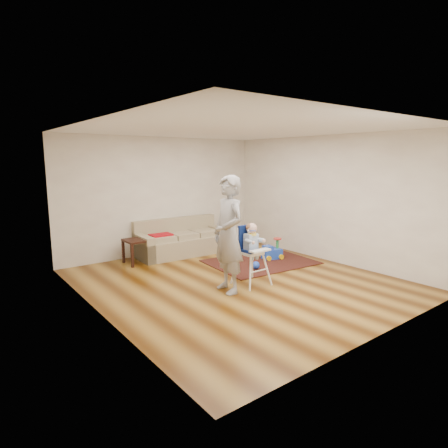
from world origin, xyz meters
TOP-DOWN VIEW (x-y plane):
  - ground at (0.00, 0.00)m, footprint 5.50×5.50m
  - room_envelope at (0.00, 0.53)m, footprint 5.04×5.52m
  - sofa at (0.23, 2.30)m, footprint 2.15×0.94m
  - side_table at (-0.93, 2.20)m, footprint 0.52×0.52m
  - area_rug at (1.20, 0.67)m, footprint 2.29×1.80m
  - ride_on_toy at (1.57, 0.71)m, footprint 0.48×0.39m
  - toy_ball at (0.74, 0.31)m, footprint 0.16×0.16m
  - high_chair at (0.08, -0.29)m, footprint 0.51×0.51m
  - adult at (-0.46, -0.32)m, footprint 0.55×0.76m

SIDE VIEW (x-z plane):
  - ground at x=0.00m, z-range 0.00..0.00m
  - area_rug at x=1.20m, z-range 0.00..0.02m
  - toy_ball at x=0.74m, z-range 0.02..0.17m
  - ride_on_toy at x=1.57m, z-range 0.02..0.48m
  - side_table at x=-0.93m, z-range 0.00..0.52m
  - sofa at x=0.23m, z-range 0.00..0.82m
  - high_chair at x=0.08m, z-range -0.02..1.09m
  - adult at x=-0.46m, z-range 0.00..1.94m
  - room_envelope at x=0.00m, z-range 0.52..3.24m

